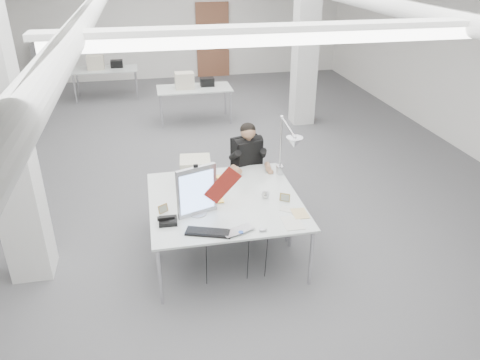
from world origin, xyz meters
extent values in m
cube|color=#525254|center=(0.00, 0.00, -0.01)|extent=(10.00, 14.00, 0.02)
cube|color=white|center=(0.00, 7.01, 1.60)|extent=(10.00, 0.02, 3.20)
cube|color=white|center=(-2.30, -2.00, 1.60)|extent=(0.45, 0.45, 3.20)
cube|color=white|center=(2.50, 2.50, 1.60)|extent=(0.45, 0.45, 3.20)
cube|color=brown|center=(1.20, 6.94, 1.05)|extent=(0.95, 0.08, 2.10)
cube|color=white|center=(0.00, -4.00, 2.98)|extent=(2.80, 0.14, 0.08)
cube|color=silver|center=(0.00, -2.50, 0.74)|extent=(1.80, 0.90, 0.02)
cube|color=silver|center=(0.00, -1.60, 0.74)|extent=(1.80, 0.90, 0.02)
cube|color=silver|center=(0.20, 3.00, 0.74)|extent=(1.60, 0.80, 0.02)
cube|color=silver|center=(-1.80, 5.20, 0.74)|extent=(1.60, 0.80, 0.02)
cube|color=gray|center=(-3.50, 6.65, 0.60)|extent=(0.45, 0.55, 1.20)
cube|color=#A5A5A9|center=(-0.36, -2.33, 1.05)|extent=(0.47, 0.20, 0.59)
cube|color=maroon|center=(-0.07, -2.36, 1.11)|extent=(0.43, 0.08, 0.47)
cube|color=black|center=(-0.29, -2.76, 0.77)|extent=(0.52, 0.32, 0.02)
imported|color=#A9A9AE|center=(0.04, -2.85, 0.77)|extent=(0.42, 0.34, 0.03)
ellipsoid|color=#B5B6BA|center=(0.29, -2.83, 0.77)|extent=(0.10, 0.08, 0.04)
cube|color=black|center=(-0.70, -2.46, 0.78)|extent=(0.21, 0.19, 0.05)
cube|color=#AA8549|center=(-0.74, -2.21, 0.80)|extent=(0.12, 0.09, 0.10)
cube|color=olive|center=(0.70, -2.24, 0.80)|extent=(0.12, 0.09, 0.10)
cylinder|color=silver|center=(0.50, -2.12, 0.81)|extent=(0.10, 0.06, 0.10)
cube|color=silver|center=(0.65, -2.74, 0.76)|extent=(0.22, 0.30, 0.01)
cube|color=#D7BC80|center=(0.79, -2.56, 0.76)|extent=(0.18, 0.24, 0.01)
cube|color=beige|center=(0.68, -2.44, 0.76)|extent=(0.22, 0.20, 0.01)
cube|color=beige|center=(-0.29, -1.59, 0.93)|extent=(0.41, 0.39, 0.36)
camera|label=1|loc=(-0.80, -6.95, 3.50)|focal=35.00mm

